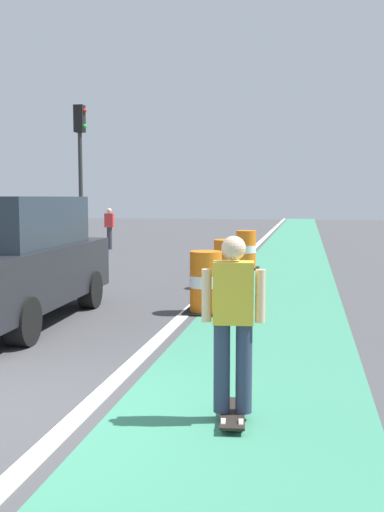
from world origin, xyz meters
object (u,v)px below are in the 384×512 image
object	(u,v)px
traffic_barrel_back	(246,250)
pedestrian_crossing	(109,227)
skateboarder_on_lane	(233,322)
traffic_barrel_front	(206,283)
parked_suv_nearest	(12,259)
traffic_light_corner	(80,153)
traffic_barrel_mid	(226,265)

from	to	relation	value
traffic_barrel_back	pedestrian_crossing	xyz separation A→B (m)	(-5.87, 5.37, 0.33)
skateboarder_on_lane	traffic_barrel_front	size ratio (longest dim) A/B	1.55
skateboarder_on_lane	parked_suv_nearest	size ratio (longest dim) A/B	0.36
pedestrian_crossing	skateboarder_on_lane	bearing A→B (deg)	-67.84
parked_suv_nearest	traffic_light_corner	distance (m)	11.15
traffic_barrel_front	pedestrian_crossing	world-z (taller)	pedestrian_crossing
traffic_barrel_front	traffic_barrel_back	distance (m)	6.63
traffic_barrel_mid	skateboarder_on_lane	bearing A→B (deg)	-81.99
skateboarder_on_lane	traffic_barrel_front	xyz separation A→B (m)	(-1.09, 4.97, -0.38)
traffic_light_corner	pedestrian_crossing	world-z (taller)	traffic_light_corner
traffic_barrel_front	traffic_barrel_back	xyz separation A→B (m)	(0.04, 6.63, 0.00)
traffic_barrel_front	skateboarder_on_lane	bearing A→B (deg)	-77.68
pedestrian_crossing	traffic_barrel_front	bearing A→B (deg)	-64.10
parked_suv_nearest	traffic_light_corner	size ratio (longest dim) A/B	0.91
traffic_barrel_back	traffic_barrel_mid	bearing A→B (deg)	-90.93
traffic_barrel_front	traffic_barrel_back	size ratio (longest dim) A/B	1.00
traffic_barrel_mid	traffic_light_corner	distance (m)	9.00
parked_suv_nearest	pedestrian_crossing	distance (m)	13.70
traffic_barrel_back	traffic_light_corner	size ratio (longest dim) A/B	0.21
traffic_barrel_mid	traffic_light_corner	world-z (taller)	traffic_light_corner
traffic_light_corner	pedestrian_crossing	size ratio (longest dim) A/B	3.17
parked_suv_nearest	pedestrian_crossing	size ratio (longest dim) A/B	2.90
parked_suv_nearest	traffic_barrel_back	distance (m)	8.56
traffic_barrel_back	traffic_light_corner	distance (m)	7.03
skateboarder_on_lane	traffic_barrel_back	world-z (taller)	skateboarder_on_lane
skateboarder_on_lane	traffic_barrel_front	bearing A→B (deg)	102.32
traffic_barrel_back	skateboarder_on_lane	bearing A→B (deg)	-84.84
traffic_barrel_front	traffic_barrel_mid	xyz separation A→B (m)	(-0.02, 2.90, 0.00)
parked_suv_nearest	skateboarder_on_lane	bearing A→B (deg)	-41.69
parked_suv_nearest	traffic_barrel_mid	world-z (taller)	parked_suv_nearest
pedestrian_crossing	parked_suv_nearest	bearing A→B (deg)	-77.81
traffic_barrel_front	traffic_light_corner	bearing A→B (deg)	122.66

